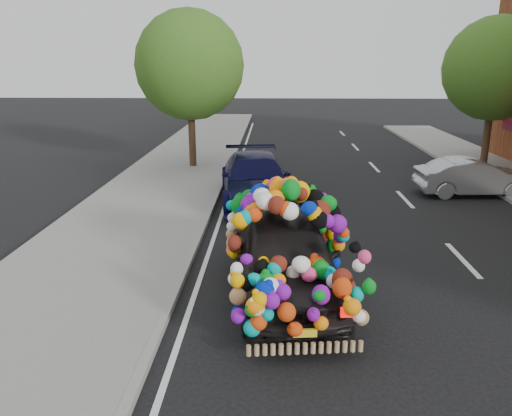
# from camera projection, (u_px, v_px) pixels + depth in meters

# --- Properties ---
(ground) EXTENTS (100.00, 100.00, 0.00)m
(ground) POSITION_uv_depth(u_px,v_px,m) (298.00, 258.00, 11.01)
(ground) COLOR black
(ground) RESTS_ON ground
(sidewalk) EXTENTS (4.00, 60.00, 0.12)m
(sidewalk) POSITION_uv_depth(u_px,v_px,m) (105.00, 253.00, 11.14)
(sidewalk) COLOR gray
(sidewalk) RESTS_ON ground
(kerb) EXTENTS (0.15, 60.00, 0.13)m
(kerb) POSITION_uv_depth(u_px,v_px,m) (192.00, 254.00, 11.07)
(kerb) COLOR gray
(kerb) RESTS_ON ground
(lane_markings) EXTENTS (6.00, 50.00, 0.01)m
(lane_markings) POSITION_uv_depth(u_px,v_px,m) (462.00, 260.00, 10.89)
(lane_markings) COLOR silver
(lane_markings) RESTS_ON ground
(tree_near_sidewalk) EXTENTS (4.20, 4.20, 6.13)m
(tree_near_sidewalk) POSITION_uv_depth(u_px,v_px,m) (190.00, 65.00, 19.11)
(tree_near_sidewalk) COLOR #332114
(tree_near_sidewalk) RESTS_ON ground
(tree_far_b) EXTENTS (4.00, 4.00, 5.90)m
(tree_far_b) POSITION_uv_depth(u_px,v_px,m) (496.00, 69.00, 19.24)
(tree_far_b) COLOR #332114
(tree_far_b) RESTS_ON ground
(plush_art_car) EXTENTS (2.62, 4.84, 2.16)m
(plush_art_car) POSITION_uv_depth(u_px,v_px,m) (285.00, 238.00, 9.01)
(plush_art_car) COLOR black
(plush_art_car) RESTS_ON ground
(navy_sedan) EXTENTS (2.54, 5.18, 1.45)m
(navy_sedan) POSITION_uv_depth(u_px,v_px,m) (255.00, 179.00, 15.16)
(navy_sedan) COLOR #080832
(navy_sedan) RESTS_ON ground
(silver_hatchback) EXTENTS (3.66, 1.40, 1.19)m
(silver_hatchback) POSITION_uv_depth(u_px,v_px,m) (474.00, 177.00, 16.02)
(silver_hatchback) COLOR #9FA1A6
(silver_hatchback) RESTS_ON ground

